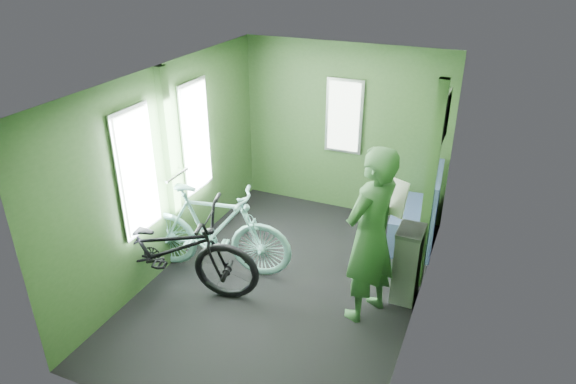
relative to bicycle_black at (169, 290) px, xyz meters
name	(u,v)px	position (x,y,z in m)	size (l,w,h in m)	color
room	(282,164)	(1.08, 0.63, 1.44)	(4.00, 4.02, 2.31)	black
bicycle_black	(169,290)	(0.00, 0.00, 0.00)	(0.71, 2.05, 1.08)	black
bicycle_mint	(216,270)	(0.28, 0.53, 0.00)	(0.51, 1.80, 1.08)	#7DC4BF
passenger	(370,236)	(2.06, 0.49, 0.91)	(0.67, 0.79, 1.82)	#335E34
waste_box	(407,264)	(2.38, 0.90, 0.42)	(0.25, 0.35, 0.84)	slate
bench_seat	(416,222)	(2.27, 2.05, 0.29)	(0.59, 0.97, 0.99)	navy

